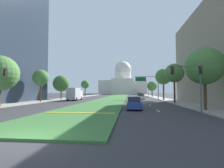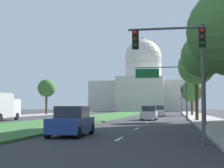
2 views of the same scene
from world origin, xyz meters
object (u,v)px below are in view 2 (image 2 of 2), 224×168
(sedan_distant, at_px, (159,111))
(traffic_light_near_right, at_px, (182,57))
(capitol_building, at_px, (143,87))
(street_tree_left_distant, at_px, (47,88))
(street_tree_right_mid, at_px, (203,56))
(sedan_lead_stopped, at_px, (72,122))
(street_tree_right_far, at_px, (196,67))
(traffic_light_far_right, at_px, (182,97))
(overhead_guide_sign, at_px, (166,81))
(street_tree_right_distant, at_px, (192,91))
(sedan_midblock, at_px, (149,113))

(sedan_distant, bearing_deg, traffic_light_near_right, -86.24)
(capitol_building, bearing_deg, street_tree_left_distant, -102.88)
(street_tree_right_mid, bearing_deg, street_tree_left_distant, 125.95)
(traffic_light_near_right, relative_size, sedan_lead_stopped, 1.23)
(street_tree_right_far, relative_size, street_tree_left_distant, 1.13)
(traffic_light_far_right, relative_size, sedan_lead_stopped, 1.23)
(street_tree_right_far, bearing_deg, street_tree_left_distant, 135.10)
(sedan_lead_stopped, bearing_deg, traffic_light_near_right, -31.53)
(traffic_light_near_right, distance_m, traffic_light_far_right, 47.54)
(sedan_distant, bearing_deg, street_tree_right_mid, -80.71)
(street_tree_right_mid, bearing_deg, sedan_lead_stopped, -126.46)
(capitol_building, relative_size, overhead_guide_sign, 5.50)
(traffic_light_near_right, xyz_separation_m, street_tree_right_distant, (2.79, 51.83, 0.67))
(sedan_lead_stopped, bearing_deg, street_tree_right_distant, 79.61)
(capitol_building, xyz_separation_m, street_tree_left_distant, (-14.19, -62.04, -3.37))
(street_tree_right_distant, distance_m, sedan_lead_stopped, 49.07)
(sedan_lead_stopped, bearing_deg, sedan_distant, 85.68)
(street_tree_right_mid, height_order, street_tree_left_distant, street_tree_right_mid)
(traffic_light_near_right, xyz_separation_m, sedan_midblock, (-3.47, 28.39, -2.99))
(sedan_lead_stopped, bearing_deg, traffic_light_far_right, 81.08)
(street_tree_right_distant, height_order, sedan_lead_stopped, street_tree_right_distant)
(street_tree_left_distant, relative_size, street_tree_right_distant, 1.11)
(capitol_building, xyz_separation_m, traffic_light_near_right, (11.69, -115.04, -4.90))
(traffic_light_far_right, distance_m, street_tree_right_mid, 33.09)
(street_tree_right_far, height_order, sedan_distant, street_tree_right_far)
(street_tree_right_distant, bearing_deg, street_tree_right_far, -91.53)
(sedan_lead_stopped, xyz_separation_m, sedan_distant, (3.10, 40.99, 0.07))
(capitol_building, relative_size, street_tree_right_far, 4.39)
(street_tree_right_mid, bearing_deg, sedan_distant, 99.29)
(traffic_light_near_right, xyz_separation_m, street_tree_left_distant, (-25.88, 53.00, 1.53))
(capitol_building, height_order, overhead_guide_sign, capitol_building)
(street_tree_right_distant, height_order, sedan_midblock, street_tree_right_distant)
(sedan_midblock, bearing_deg, traffic_light_far_right, 77.31)
(sedan_distant, bearing_deg, overhead_guide_sign, -84.80)
(capitol_building, bearing_deg, traffic_light_near_right, -84.20)
(traffic_light_far_right, relative_size, sedan_distant, 1.18)
(street_tree_left_distant, relative_size, sedan_distant, 1.63)
(street_tree_right_distant, xyz_separation_m, sedan_midblock, (-6.26, -23.44, -3.66))
(street_tree_right_far, distance_m, sedan_midblock, 8.31)
(street_tree_right_mid, relative_size, sedan_distant, 1.74)
(traffic_light_near_right, xyz_separation_m, sedan_lead_stopped, (-6.03, 3.70, -3.01))
(capitol_building, height_order, sedan_distant, capitol_building)
(street_tree_right_far, bearing_deg, overhead_guide_sign, 153.58)
(sedan_distant, bearing_deg, sedan_lead_stopped, -94.32)
(overhead_guide_sign, relative_size, street_tree_right_far, 0.80)
(street_tree_right_far, bearing_deg, sedan_midblock, 149.52)
(street_tree_right_distant, height_order, sedan_distant, street_tree_right_distant)
(street_tree_right_far, bearing_deg, street_tree_right_distant, 88.47)
(street_tree_right_mid, bearing_deg, traffic_light_near_right, -97.80)
(overhead_guide_sign, height_order, street_tree_left_distant, street_tree_left_distant)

